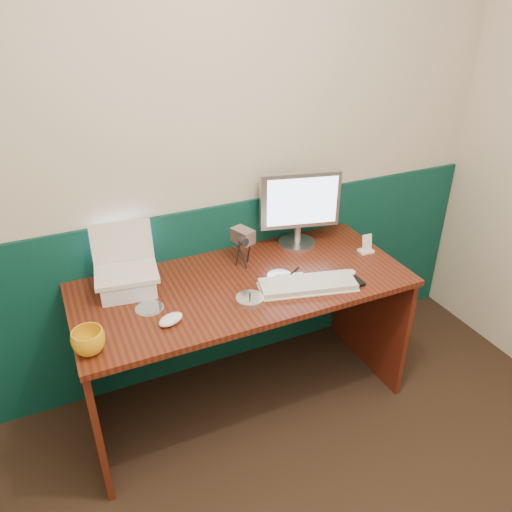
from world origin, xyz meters
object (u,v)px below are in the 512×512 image
laptop (123,254)px  mug (89,342)px  camcorder (243,246)px  keyboard (308,285)px  monitor (298,209)px  desk (244,344)px

laptop → mug: bearing=-114.0°
laptop → camcorder: 0.59m
mug → keyboard: bearing=3.0°
keyboard → mug: mug is taller
laptop → monitor: size_ratio=0.67×
desk → monitor: bearing=28.9°
keyboard → laptop: bearing=171.5°
desk → keyboard: keyboard is taller
laptop → desk: bearing=-8.1°
keyboard → mug: (-1.00, -0.05, 0.04)m
mug → laptop: bearing=58.3°
keyboard → mug: 1.00m
laptop → keyboard: size_ratio=0.62×
monitor → keyboard: monitor is taller
desk → mug: (-0.74, -0.22, 0.43)m
keyboard → camcorder: (-0.19, 0.32, 0.10)m
monitor → keyboard: bearing=-98.2°
desk → mug: size_ratio=12.40×
laptop → keyboard: laptop is taller
laptop → monitor: monitor is taller
laptop → monitor: bearing=13.0°
laptop → camcorder: size_ratio=1.27×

